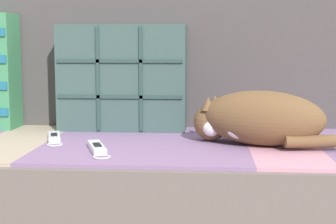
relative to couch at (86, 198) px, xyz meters
The scene contains 6 objects.
couch is the anchor object (origin of this frame).
sofa_backrest 0.56m from the couch, 90.00° to the left, with size 1.97×0.14×0.48m.
throw_pillow_quilted 0.44m from the couch, 63.47° to the left, with size 0.45×0.14×0.37m.
sleeping_cat 0.62m from the couch, ahead, with size 0.44×0.32×0.17m.
game_remote_near 0.23m from the couch, 155.28° to the right, with size 0.10×0.20×0.02m.
game_remote_far 0.30m from the couch, 67.00° to the right, with size 0.11×0.21×0.02m.
Camera 1 is at (0.40, -1.49, 0.69)m, focal length 55.00 mm.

